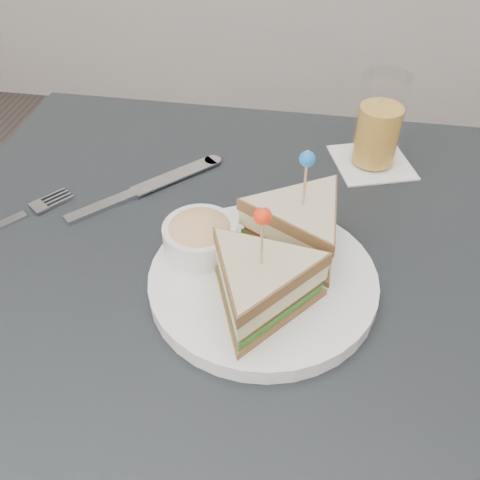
% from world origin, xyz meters
% --- Properties ---
extents(table, '(0.80, 0.80, 0.75)m').
position_xyz_m(table, '(0.00, 0.00, 0.67)').
color(table, black).
rests_on(table, ground).
extents(plate_meal, '(0.33, 0.33, 0.15)m').
position_xyz_m(plate_meal, '(0.04, -0.00, 0.79)').
color(plate_meal, white).
rests_on(plate_meal, table).
extents(cutlery_fork, '(0.13, 0.16, 0.01)m').
position_xyz_m(cutlery_fork, '(-0.30, 0.05, 0.75)').
color(cutlery_fork, silver).
rests_on(cutlery_fork, table).
extents(cutlery_knife, '(0.18, 0.19, 0.01)m').
position_xyz_m(cutlery_knife, '(-0.15, 0.14, 0.75)').
color(cutlery_knife, '#B6B9C1').
rests_on(cutlery_knife, table).
extents(drink_set, '(0.14, 0.14, 0.14)m').
position_xyz_m(drink_set, '(0.16, 0.27, 0.81)').
color(drink_set, white).
rests_on(drink_set, table).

